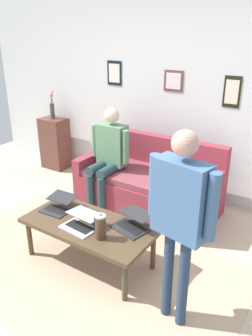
{
  "coord_description": "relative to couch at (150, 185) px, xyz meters",
  "views": [
    {
      "loc": [
        -1.78,
        1.89,
        2.16
      ],
      "look_at": [
        0.01,
        -0.84,
        0.8
      ],
      "focal_mm": 35.83,
      "sensor_mm": 36.0,
      "label": 1
    }
  ],
  "objects": [
    {
      "name": "laptop_center",
      "position": [
        0.38,
        1.26,
        0.17
      ],
      "size": [
        0.3,
        0.33,
        0.13
      ],
      "color": "#28282D",
      "rests_on": "coffee_table"
    },
    {
      "name": "area_rug",
      "position": [
        -0.06,
        1.4,
        -0.3
      ],
      "size": [
        3.02,
        1.79,
        0.01
      ],
      "primitive_type": "cube",
      "color": "tan",
      "rests_on": "ground_plane"
    },
    {
      "name": "french_press",
      "position": [
        -0.3,
        1.42,
        0.25
      ],
      "size": [
        0.12,
        0.1,
        0.26
      ],
      "color": "#4C3323",
      "rests_on": "coffee_table"
    },
    {
      "name": "side_shelf",
      "position": [
        1.99,
        -0.35,
        0.11
      ],
      "size": [
        0.42,
        0.32,
        0.83
      ],
      "color": "brown",
      "rests_on": "ground_plane"
    },
    {
      "name": "coffee_table",
      "position": [
        -0.06,
        1.3,
        0.09
      ],
      "size": [
        1.29,
        0.62,
        0.44
      ],
      "color": "#4C3825",
      "rests_on": "ground_plane"
    },
    {
      "name": "person_seated",
      "position": [
        0.47,
        0.23,
        0.42
      ],
      "size": [
        0.55,
        0.51,
        1.28
      ],
      "color": "#273E42",
      "rests_on": "ground_plane"
    },
    {
      "name": "ground_plane",
      "position": [
        -0.09,
        1.51,
        -0.31
      ],
      "size": [
        7.68,
        7.68,
        0.0
      ],
      "primitive_type": "plane",
      "color": "#BDAC92"
    },
    {
      "name": "person_standing",
      "position": [
        -1.07,
        1.49,
        0.7
      ],
      "size": [
        0.56,
        0.25,
        1.57
      ],
      "color": "navy",
      "rests_on": "ground_plane"
    },
    {
      "name": "back_wall",
      "position": [
        -0.09,
        -0.68,
        1.04
      ],
      "size": [
        7.04,
        0.11,
        2.7
      ],
      "color": "silver",
      "rests_on": "ground_plane"
    },
    {
      "name": "laptop_right",
      "position": [
        -0.04,
        1.38,
        0.17
      ],
      "size": [
        0.36,
        0.33,
        0.12
      ],
      "color": "silver",
      "rests_on": "coffee_table"
    },
    {
      "name": "laptop_left",
      "position": [
        -0.45,
        1.12,
        0.18
      ],
      "size": [
        0.4,
        0.4,
        0.13
      ],
      "color": "#28282D",
      "rests_on": "coffee_table"
    },
    {
      "name": "couch",
      "position": [
        0.0,
        0.0,
        0.0
      ],
      "size": [
        1.75,
        0.87,
        0.88
      ],
      "color": "maroon",
      "rests_on": "ground_plane"
    },
    {
      "name": "flower_vase",
      "position": [
        1.99,
        -0.35,
        0.71
      ],
      "size": [
        0.08,
        0.08,
        0.44
      ],
      "color": "#503D3B",
      "rests_on": "side_shelf"
    }
  ]
}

